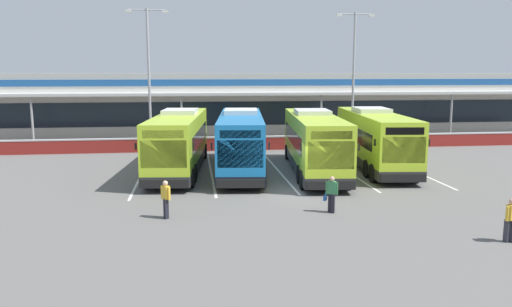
% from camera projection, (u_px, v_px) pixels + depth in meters
% --- Properties ---
extents(ground_plane, '(200.00, 200.00, 0.00)m').
position_uv_depth(ground_plane, '(298.00, 193.00, 25.43)').
color(ground_plane, '#605E5B').
extents(terminal_building, '(70.00, 13.00, 6.00)m').
position_uv_depth(terminal_building, '(244.00, 102.00, 51.28)').
color(terminal_building, beige).
rests_on(terminal_building, ground).
extents(red_barrier_wall, '(60.00, 0.40, 1.10)m').
position_uv_depth(red_barrier_wall, '(260.00, 143.00, 39.53)').
color(red_barrier_wall, maroon).
rests_on(red_barrier_wall, ground).
extents(coach_bus_leftmost, '(3.95, 12.34, 3.78)m').
position_uv_depth(coach_bus_leftmost, '(179.00, 143.00, 30.85)').
color(coach_bus_leftmost, '#B7DB2D').
rests_on(coach_bus_leftmost, ground).
extents(coach_bus_left_centre, '(3.95, 12.34, 3.78)m').
position_uv_depth(coach_bus_left_centre, '(241.00, 142.00, 30.92)').
color(coach_bus_left_centre, '#1972B7').
rests_on(coach_bus_left_centre, ground).
extents(coach_bus_centre, '(3.95, 12.34, 3.78)m').
position_uv_depth(coach_bus_centre, '(314.00, 143.00, 30.54)').
color(coach_bus_centre, '#B7DB2D').
rests_on(coach_bus_centre, ground).
extents(coach_bus_right_centre, '(3.95, 12.34, 3.78)m').
position_uv_depth(coach_bus_right_centre, '(374.00, 140.00, 32.21)').
color(coach_bus_right_centre, '#B7DB2D').
rests_on(coach_bus_right_centre, ground).
extents(bay_stripe_far_west, '(0.14, 13.00, 0.01)m').
position_uv_depth(bay_stripe_far_west, '(142.00, 174.00, 30.25)').
color(bay_stripe_far_west, silver).
rests_on(bay_stripe_far_west, ground).
extents(bay_stripe_west, '(0.14, 13.00, 0.01)m').
position_uv_depth(bay_stripe_west, '(211.00, 172.00, 30.77)').
color(bay_stripe_west, silver).
rests_on(bay_stripe_west, ground).
extents(bay_stripe_mid_west, '(0.14, 13.00, 0.01)m').
position_uv_depth(bay_stripe_mid_west, '(278.00, 170.00, 31.30)').
color(bay_stripe_mid_west, silver).
rests_on(bay_stripe_mid_west, ground).
extents(bay_stripe_centre, '(0.14, 13.00, 0.01)m').
position_uv_depth(bay_stripe_centre, '(343.00, 169.00, 31.82)').
color(bay_stripe_centre, silver).
rests_on(bay_stripe_centre, ground).
extents(bay_stripe_mid_east, '(0.14, 13.00, 0.01)m').
position_uv_depth(bay_stripe_mid_east, '(405.00, 167.00, 32.35)').
color(bay_stripe_mid_east, silver).
rests_on(bay_stripe_mid_east, ground).
extents(pedestrian_with_handbag, '(0.63, 0.50, 1.62)m').
position_uv_depth(pedestrian_with_handbag, '(331.00, 193.00, 21.79)').
color(pedestrian_with_handbag, black).
rests_on(pedestrian_with_handbag, ground).
extents(pedestrian_in_dark_coat, '(0.53, 0.34, 1.62)m').
position_uv_depth(pedestrian_in_dark_coat, '(511.00, 219.00, 17.97)').
color(pedestrian_in_dark_coat, '#33333D').
rests_on(pedestrian_in_dark_coat, ground).
extents(pedestrian_child, '(0.42, 0.47, 1.62)m').
position_uv_depth(pedestrian_child, '(166.00, 198.00, 20.94)').
color(pedestrian_child, black).
rests_on(pedestrian_child, ground).
extents(lamp_post_west, '(3.24, 0.28, 11.00)m').
position_uv_depth(lamp_post_west, '(149.00, 70.00, 39.18)').
color(lamp_post_west, '#9E9EA3').
rests_on(lamp_post_west, ground).
extents(lamp_post_centre, '(3.24, 0.28, 11.00)m').
position_uv_depth(lamp_post_centre, '(354.00, 70.00, 41.99)').
color(lamp_post_centre, '#9E9EA3').
rests_on(lamp_post_centre, ground).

